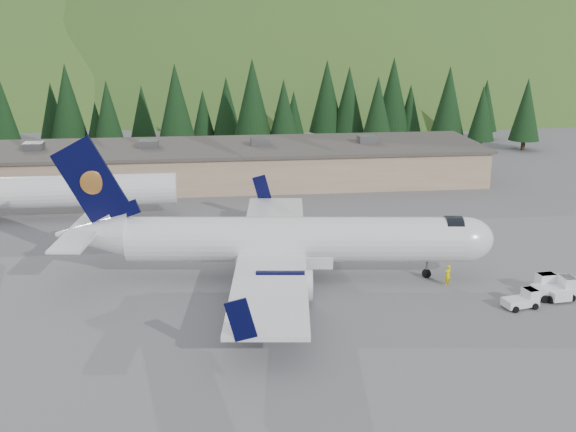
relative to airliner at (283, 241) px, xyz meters
The scene contains 10 objects.
ground 3.58m from the airliner, ahead, with size 600.00×600.00×0.00m, color #58585D.
airliner is the anchor object (origin of this frame).
second_airliner 32.32m from the airliner, 137.44° to the left, with size 27.50×11.00×10.05m.
baggage_tug_a 20.43m from the airliner, 26.05° to the right, with size 2.98×2.14×1.47m.
baggage_tug_b 23.18m from the airliner, 18.61° to the right, with size 3.39×2.06×1.81m.
baggage_tug_c 22.70m from the airliner, 17.91° to the right, with size 2.22×3.34×1.70m.
terminal_building 38.07m from the airliner, 95.88° to the left, with size 71.00×17.00×6.10m.
ramp_worker 14.48m from the airliner, 13.99° to the right, with size 0.66×0.43×1.81m, color #ECDC00.
tree_line 61.62m from the airliner, 94.31° to the left, with size 110.42×19.64×14.46m.
hills 230.96m from the airliner, 75.28° to the left, with size 614.00×330.00×300.00m.
Camera 1 is at (-7.91, -59.48, 22.67)m, focal length 45.00 mm.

